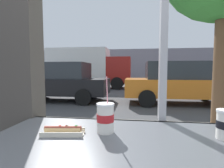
{
  "coord_description": "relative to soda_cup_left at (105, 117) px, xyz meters",
  "views": [
    {
      "loc": [
        -0.21,
        -1.2,
        1.34
      ],
      "look_at": [
        -0.75,
        2.95,
        1.01
      ],
      "focal_mm": 27.12,
      "sensor_mm": 36.0,
      "label": 1
    }
  ],
  "objects": [
    {
      "name": "parked_car_orange",
      "position": [
        1.93,
        6.2,
        -0.2
      ],
      "size": [
        4.35,
        1.95,
        1.7
      ],
      "color": "orange",
      "rests_on": "ground"
    },
    {
      "name": "building_facade_far",
      "position": [
        0.37,
        21.74,
        1.01
      ],
      "size": [
        28.0,
        1.2,
        4.16
      ],
      "primitive_type": "cube",
      "color": "gray",
      "rests_on": "ground"
    },
    {
      "name": "ground_plane",
      "position": [
        0.37,
        8.23,
        -1.07
      ],
      "size": [
        60.0,
        60.0,
        0.0
      ],
      "primitive_type": "plane",
      "color": "#424244"
    },
    {
      "name": "sidewalk_strip",
      "position": [
        0.37,
        1.83,
        -1.01
      ],
      "size": [
        16.0,
        2.8,
        0.11
      ],
      "primitive_type": "cube",
      "color": "#9E998E",
      "rests_on": "ground"
    },
    {
      "name": "parked_car_black",
      "position": [
        -3.07,
        6.2,
        -0.21
      ],
      "size": [
        4.27,
        1.94,
        1.7
      ],
      "color": "black",
      "rests_on": "ground"
    },
    {
      "name": "soda_cup_left",
      "position": [
        0.0,
        0.0,
        0.0
      ],
      "size": [
        0.11,
        0.11,
        0.33
      ],
      "color": "silver",
      "rests_on": "window_counter"
    },
    {
      "name": "box_truck",
      "position": [
        -3.45,
        12.01,
        0.58
      ],
      "size": [
        6.34,
        2.44,
        3.04
      ],
      "color": "silver",
      "rests_on": "ground"
    },
    {
      "name": "hotdog_tray_far",
      "position": [
        -0.23,
        -0.07,
        -0.07
      ],
      "size": [
        0.25,
        0.12,
        0.05
      ],
      "color": "beige",
      "rests_on": "window_counter"
    }
  ]
}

